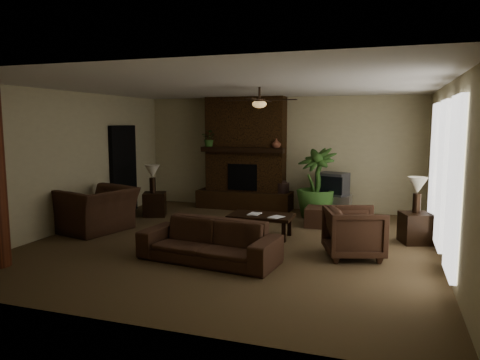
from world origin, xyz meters
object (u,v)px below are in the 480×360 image
(coffee_table, at_px, (261,217))
(floor_vase, at_px, (282,194))
(ottoman, at_px, (320,217))
(sofa, at_px, (209,234))
(tv_stand, at_px, (332,205))
(side_table_left, at_px, (155,204))
(armchair_right, at_px, (354,230))
(side_table_right, at_px, (416,228))
(armchair_left, at_px, (96,202))
(lamp_right, at_px, (417,188))
(lamp_left, at_px, (152,173))
(floor_plant, at_px, (316,198))

(coffee_table, height_order, floor_vase, floor_vase)
(ottoman, bearing_deg, coffee_table, -127.76)
(sofa, xyz_separation_m, ottoman, (1.32, 2.94, -0.23))
(tv_stand, distance_m, side_table_left, 4.15)
(armchair_right, distance_m, side_table_right, 1.60)
(armchair_left, xyz_separation_m, side_table_left, (0.38, 1.67, -0.31))
(ottoman, relative_size, floor_vase, 0.78)
(ottoman, height_order, side_table_left, side_table_left)
(lamp_right, bearing_deg, lamp_left, 174.66)
(sofa, relative_size, side_table_right, 4.01)
(side_table_left, height_order, lamp_left, lamp_left)
(tv_stand, distance_m, side_table_right, 2.58)
(floor_vase, distance_m, lamp_right, 3.67)
(sofa, bearing_deg, armchair_right, 30.44)
(armchair_right, height_order, ottoman, armchair_right)
(armchair_right, distance_m, lamp_right, 1.72)
(sofa, bearing_deg, tv_stand, 77.71)
(sofa, xyz_separation_m, floor_plant, (1.09, 3.79, 0.02))
(coffee_table, bearing_deg, ottoman, 52.24)
(armchair_right, distance_m, floor_plant, 3.05)
(floor_vase, height_order, lamp_left, lamp_left)
(armchair_right, bearing_deg, sofa, 95.35)
(ottoman, xyz_separation_m, floor_plant, (-0.23, 0.85, 0.25))
(armchair_right, xyz_separation_m, lamp_right, (1.00, 1.29, 0.55))
(ottoman, distance_m, tv_stand, 1.15)
(armchair_left, xyz_separation_m, floor_vase, (3.06, 3.21, -0.15))
(sofa, height_order, side_table_left, sofa)
(floor_vase, bearing_deg, armchair_right, -59.70)
(tv_stand, height_order, floor_vase, floor_vase)
(armchair_right, distance_m, coffee_table, 1.95)
(coffee_table, bearing_deg, floor_vase, 94.20)
(lamp_right, bearing_deg, floor_plant, 142.72)
(armchair_left, xyz_separation_m, coffee_table, (3.25, 0.62, -0.21))
(side_table_right, bearing_deg, tv_stand, 131.98)
(floor_vase, xyz_separation_m, side_table_right, (2.97, -2.13, -0.16))
(armchair_right, distance_m, lamp_left, 5.06)
(tv_stand, bearing_deg, ottoman, -92.48)
(ottoman, xyz_separation_m, lamp_left, (-3.86, -0.19, 0.80))
(floor_vase, xyz_separation_m, floor_plant, (0.91, -0.51, 0.01))
(coffee_table, bearing_deg, lamp_left, 160.42)
(tv_stand, relative_size, floor_plant, 0.53)
(armchair_left, distance_m, coffee_table, 3.32)
(tv_stand, bearing_deg, lamp_left, -158.61)
(coffee_table, height_order, lamp_right, lamp_right)
(sofa, xyz_separation_m, side_table_left, (-2.51, 2.77, -0.16))
(sofa, height_order, ottoman, sofa)
(armchair_right, xyz_separation_m, side_table_right, (1.00, 1.24, -0.17))
(armchair_right, xyz_separation_m, lamp_left, (-4.69, 1.82, 0.55))
(armchair_left, bearing_deg, lamp_left, -177.34)
(sofa, xyz_separation_m, armchair_right, (2.15, 0.94, 0.02))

